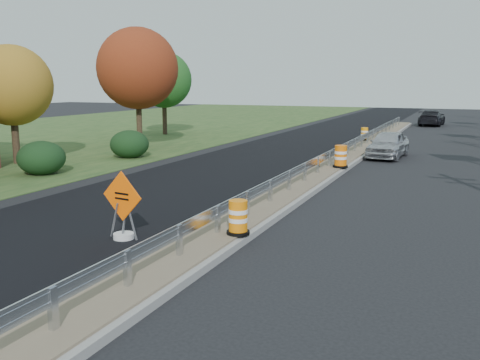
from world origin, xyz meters
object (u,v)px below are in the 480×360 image
at_px(barrel_median_mid, 341,157).
at_px(car_silver, 388,144).
at_px(caution_sign, 123,222).
at_px(barrel_median_far, 364,134).
at_px(car_dark_far, 432,118).
at_px(barrel_median_near, 238,218).

xyz_separation_m(barrel_median_mid, car_silver, (1.30, 5.78, 0.01)).
bearing_deg(barrel_median_mid, caution_sign, -102.81).
distance_m(barrel_median_far, car_silver, 6.73).
xyz_separation_m(caution_sign, barrel_median_mid, (2.89, 12.69, 0.25)).
height_order(barrel_median_mid, car_dark_far, car_dark_far).
relative_size(barrel_median_near, car_dark_far, 0.17).
xyz_separation_m(barrel_median_mid, car_dark_far, (2.02, 29.79, 0.02)).
bearing_deg(car_silver, car_dark_far, 92.88).
xyz_separation_m(caution_sign, barrel_median_far, (1.79, 24.76, 0.18)).
distance_m(caution_sign, barrel_median_mid, 13.02).
bearing_deg(caution_sign, car_silver, 85.79).
relative_size(barrel_median_mid, barrel_median_far, 1.18).
relative_size(barrel_median_far, car_dark_far, 0.17).
bearing_deg(car_silver, barrel_median_mid, -98.13).
bearing_deg(barrel_median_near, caution_sign, -162.61).
height_order(caution_sign, barrel_median_far, caution_sign).
distance_m(barrel_median_mid, barrel_median_far, 12.12).
height_order(caution_sign, car_dark_far, caution_sign).
bearing_deg(barrel_median_far, barrel_median_mid, -84.79).
xyz_separation_m(barrel_median_mid, barrel_median_far, (-1.10, 12.07, -0.08)).
bearing_deg(car_silver, barrel_median_near, -89.66).
distance_m(barrel_median_near, car_silver, 17.62).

